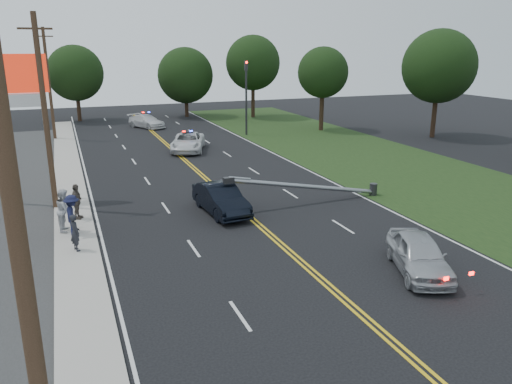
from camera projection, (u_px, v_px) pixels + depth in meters
name	position (u px, v px, depth m)	size (l,w,h in m)	color
ground	(313.00, 273.00, 19.20)	(120.00, 120.00, 0.00)	black
sidewalk	(73.00, 217.00, 25.21)	(1.80, 70.00, 0.12)	#ADA79C
grass_verge	(425.00, 178.00, 32.84)	(12.00, 80.00, 0.01)	black
centerline_yellow	(231.00, 200.00, 28.14)	(0.36, 80.00, 0.00)	gold
pylon_sign	(17.00, 93.00, 26.38)	(3.20, 0.35, 8.00)	gray
traffic_signal	(246.00, 91.00, 47.73)	(0.28, 0.41, 7.05)	#2D2D30
fallen_streetlight	(314.00, 187.00, 27.55)	(9.36, 0.44, 1.91)	#2D2D30
utility_pole_near	(23.00, 277.00, 7.42)	(1.60, 0.28, 10.00)	#382619
utility_pole_mid	(45.00, 114.00, 25.30)	(1.60, 0.28, 10.00)	#382619
utility_pole_far	(49.00, 84.00, 44.97)	(1.60, 0.28, 10.00)	#382619
tree_6	(75.00, 73.00, 56.43)	(6.25, 6.25, 8.55)	black
tree_7	(185.00, 75.00, 60.14)	(6.65, 6.65, 8.29)	black
tree_8	(253.00, 63.00, 59.26)	(6.45, 6.45, 9.68)	black
tree_9	(323.00, 73.00, 49.98)	(5.06, 5.06, 8.36)	black
tree_13	(439.00, 66.00, 45.85)	(6.72, 6.72, 9.95)	black
crashed_sedan	(221.00, 199.00, 25.88)	(1.61, 4.63, 1.52)	black
waiting_sedan	(419.00, 254.00, 19.05)	(1.73, 4.30, 1.47)	#ADB0B6
emergency_a	(188.00, 142.00, 41.26)	(2.48, 5.37, 1.49)	silver
emergency_b	(147.00, 121.00, 52.98)	(1.90, 4.68, 1.36)	silver
bystander_a	(75.00, 233.00, 20.78)	(0.58, 0.38, 1.59)	#23232A
bystander_b	(65.00, 210.00, 23.02)	(0.97, 0.75, 1.99)	silver
bystander_c	(72.00, 215.00, 22.51)	(1.21, 0.70, 1.87)	#171A3A
bystander_d	(76.00, 202.00, 24.58)	(1.04, 0.43, 1.78)	#554C44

